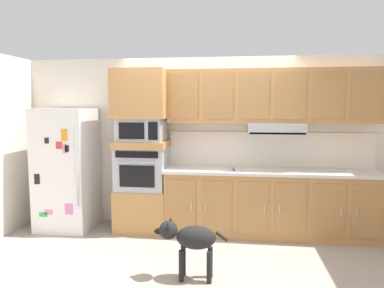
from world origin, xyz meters
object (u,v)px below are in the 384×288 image
microwave (142,130)px  dog (190,238)px  refrigerator (67,169)px  built_in_oven (143,168)px  screwdriver (234,169)px

microwave → dog: microwave is taller
refrigerator → dog: refrigerator is taller
built_in_oven → refrigerator: bearing=-176.6°
refrigerator → dog: 2.45m
refrigerator → microwave: refrigerator is taller
built_in_oven → microwave: microwave is taller
refrigerator → microwave: size_ratio=2.73×
built_in_oven → dog: (0.88, -1.41, -0.47)m
screwdriver → dog: size_ratio=0.19×
screwdriver → dog: 1.47m
built_in_oven → screwdriver: size_ratio=4.69×
built_in_oven → screwdriver: (1.31, -0.09, 0.03)m
microwave → dog: 1.95m
microwave → dog: bearing=-58.0°
refrigerator → dog: (2.00, -1.34, -0.45)m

